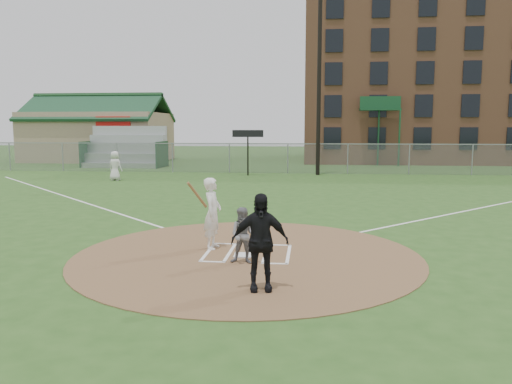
# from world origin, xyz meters

# --- Properties ---
(ground) EXTENTS (140.00, 140.00, 0.00)m
(ground) POSITION_xyz_m (0.00, 0.00, 0.00)
(ground) COLOR #29501B
(ground) RESTS_ON ground
(dirt_circle) EXTENTS (8.40, 8.40, 0.02)m
(dirt_circle) POSITION_xyz_m (0.00, 0.00, 0.01)
(dirt_circle) COLOR brown
(dirt_circle) RESTS_ON ground
(home_plate) EXTENTS (0.47, 0.47, 0.03)m
(home_plate) POSITION_xyz_m (-0.08, -0.12, 0.03)
(home_plate) COLOR white
(home_plate) RESTS_ON dirt_circle
(foul_line_first) EXTENTS (17.04, 17.04, 0.01)m
(foul_line_first) POSITION_xyz_m (9.00, 9.00, 0.01)
(foul_line_first) COLOR white
(foul_line_first) RESTS_ON ground
(foul_line_third) EXTENTS (17.04, 17.04, 0.01)m
(foul_line_third) POSITION_xyz_m (-9.00, 9.00, 0.01)
(foul_line_third) COLOR white
(foul_line_third) RESTS_ON ground
(catcher) EXTENTS (0.66, 0.53, 1.29)m
(catcher) POSITION_xyz_m (0.02, -0.77, 0.66)
(catcher) COLOR slate
(catcher) RESTS_ON dirt_circle
(umpire) EXTENTS (1.15, 0.61, 1.86)m
(umpire) POSITION_xyz_m (0.57, -2.60, 0.95)
(umpire) COLOR black
(umpire) RESTS_ON dirt_circle
(ondeck_player) EXTENTS (0.94, 0.73, 1.71)m
(ondeck_player) POSITION_xyz_m (-9.87, 16.35, 0.86)
(ondeck_player) COLOR silver
(ondeck_player) RESTS_ON ground
(batters_boxes) EXTENTS (2.08, 1.88, 0.01)m
(batters_boxes) POSITION_xyz_m (0.00, 0.15, 0.03)
(batters_boxes) COLOR white
(batters_boxes) RESTS_ON dirt_circle
(batter_at_plate) EXTENTS (0.77, 1.00, 1.82)m
(batter_at_plate) POSITION_xyz_m (-0.96, 0.55, 0.93)
(batter_at_plate) COLOR white
(batter_at_plate) RESTS_ON dirt_circle
(outfield_fence) EXTENTS (56.08, 0.08, 2.03)m
(outfield_fence) POSITION_xyz_m (0.00, 22.00, 1.02)
(outfield_fence) COLOR slate
(outfield_fence) RESTS_ON ground
(bleachers) EXTENTS (6.08, 3.20, 3.20)m
(bleachers) POSITION_xyz_m (-13.00, 26.20, 1.59)
(bleachers) COLOR #B7BABF
(bleachers) RESTS_ON ground
(clubhouse) EXTENTS (12.20, 8.71, 6.23)m
(clubhouse) POSITION_xyz_m (-18.00, 32.99, 2.39)
(clubhouse) COLOR tan
(clubhouse) RESTS_ON ground
(brick_warehouse) EXTENTS (30.00, 17.17, 15.00)m
(brick_warehouse) POSITION_xyz_m (16.00, 37.96, 7.50)
(brick_warehouse) COLOR #A06345
(brick_warehouse) RESTS_ON ground
(light_pole) EXTENTS (1.20, 0.30, 12.22)m
(light_pole) POSITION_xyz_m (2.00, 21.00, 6.61)
(light_pole) COLOR black
(light_pole) RESTS_ON ground
(scoreboard_sign) EXTENTS (2.00, 0.10, 2.93)m
(scoreboard_sign) POSITION_xyz_m (-2.50, 20.20, 2.39)
(scoreboard_sign) COLOR black
(scoreboard_sign) RESTS_ON ground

